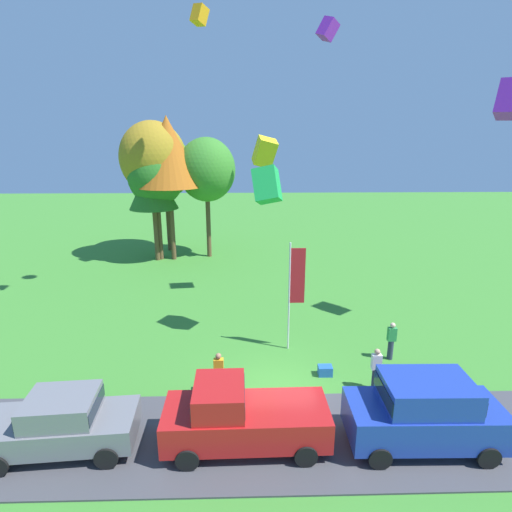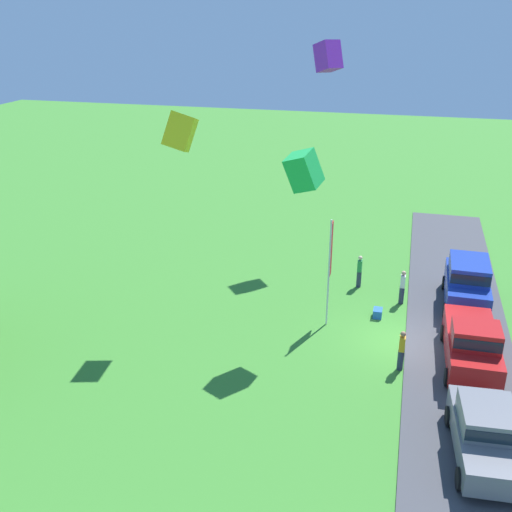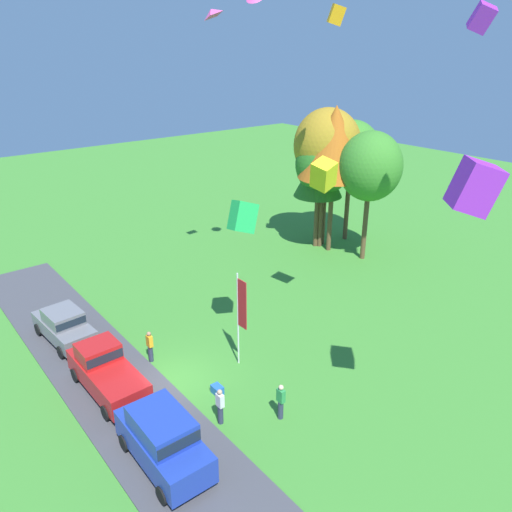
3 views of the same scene
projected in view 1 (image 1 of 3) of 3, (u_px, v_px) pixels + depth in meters
ground_plane at (279, 393)px, 15.00m from camera, size 120.00×120.00×0.00m
pavement_strip at (285, 437)px, 12.73m from camera, size 36.00×4.40×0.06m
car_sedan_mid_row at (62, 422)px, 11.95m from camera, size 4.52×2.21×1.84m
car_pickup_by_flagpole at (240, 416)px, 12.11m from camera, size 5.03×2.11×2.14m
car_suv_near_entrance at (424, 410)px, 12.07m from camera, size 4.63×2.10×2.28m
person_beside_suv at (219, 374)px, 14.70m from camera, size 0.36×0.24×1.71m
person_watching_sky at (376, 369)px, 15.01m from camera, size 0.36×0.24×1.71m
person_on_lawn at (391, 341)px, 17.13m from camera, size 0.36×0.24×1.71m
tree_left_of_center at (153, 185)px, 30.14m from camera, size 3.70×3.70×7.81m
tree_far_right at (153, 159)px, 30.34m from camera, size 5.03×5.03×10.62m
tree_right_of_center at (156, 176)px, 30.19m from camera, size 4.22×4.22×8.91m
tree_center_back at (165, 167)px, 32.73m from camera, size 4.54×4.54×9.59m
tree_far_left at (168, 152)px, 29.68m from camera, size 5.18×5.18×10.93m
tree_lone_near at (207, 170)px, 30.87m from camera, size 4.46×4.46×9.42m
flag_banner at (295, 283)px, 17.37m from camera, size 0.71×0.08×5.00m
cooler_box at (325, 371)px, 16.11m from camera, size 0.56×0.40×0.40m
kite_box_topmost at (267, 185)px, 17.23m from camera, size 1.42×1.62×1.83m
kite_box_mid_center at (512, 99)px, 17.21m from camera, size 1.77×1.77×1.76m
kite_box_trailing_tail at (328, 29)px, 25.36m from camera, size 1.59×1.19×1.59m
kite_box_high_right at (265, 152)px, 21.90m from camera, size 1.46×1.51×1.85m
kite_box_high_left at (200, 15)px, 23.77m from camera, size 1.22×1.16×1.24m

